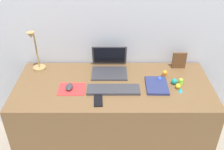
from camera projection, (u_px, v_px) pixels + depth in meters
ground_plane at (113, 148)px, 2.49m from camera, size 6.00×6.00×0.00m
back_wall at (114, 58)px, 2.40m from camera, size 2.78×0.05×1.54m
desk at (114, 119)px, 2.29m from camera, size 1.58×0.69×0.74m
laptop at (110, 65)px, 2.24m from camera, size 0.30×0.27×0.21m
keyboard at (114, 90)px, 2.02m from camera, size 0.41×0.13×0.02m
mousepad at (72, 89)px, 2.04m from camera, size 0.21×0.17×0.00m
mouse at (70, 87)px, 2.03m from camera, size 0.06×0.10×0.03m
cell_phone at (99, 101)px, 1.90m from camera, size 0.07×0.13×0.01m
desk_lamp at (36, 52)px, 2.17m from camera, size 0.11×0.16×0.39m
notebook_pad at (157, 86)px, 2.06m from camera, size 0.18×0.24×0.02m
picture_frame at (179, 61)px, 2.27m from camera, size 0.12×0.02×0.15m
toy_figurine_teal at (175, 81)px, 2.08m from camera, size 0.05×0.05×0.05m
toy_figurine_yellow at (178, 86)px, 2.03m from camera, size 0.04×0.04×0.04m
toy_figurine_blue at (160, 79)px, 2.12m from camera, size 0.04×0.04×0.04m
toy_figurine_orange at (165, 74)px, 2.16m from camera, size 0.04×0.04×0.06m
toy_figurine_lime at (181, 82)px, 2.07m from camera, size 0.04×0.04×0.06m
toy_figurine_cyan at (181, 90)px, 2.00m from camera, size 0.03×0.03×0.04m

